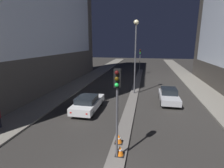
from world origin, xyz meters
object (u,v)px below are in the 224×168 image
object	(u,v)px
street_lamp	(136,43)
traffic_cone_far	(119,139)
traffic_light_mid	(140,56)
traffic_cone_near	(120,150)
car_right_lane	(169,95)
car_left_lane	(88,103)
traffic_light_near	(117,95)

from	to	relation	value
street_lamp	traffic_cone_far	distance (m)	12.40
traffic_light_mid	traffic_cone_near	distance (m)	26.08
car_right_lane	traffic_cone_far	bearing A→B (deg)	-113.69
traffic_cone_near	car_left_lane	world-z (taller)	car_left_lane
traffic_light_mid	car_left_lane	bearing A→B (deg)	-100.78
car_left_lane	traffic_light_near	bearing A→B (deg)	-59.00
traffic_cone_near	car_right_lane	distance (m)	10.65
traffic_light_near	street_lamp	world-z (taller)	street_lamp
traffic_cone_near	car_right_lane	bearing A→B (deg)	70.05
traffic_light_mid	street_lamp	distance (m)	13.88
traffic_cone_near	car_right_lane	size ratio (longest dim) A/B	0.13
traffic_cone_far	car_left_lane	size ratio (longest dim) A/B	0.12
car_left_lane	traffic_light_mid	bearing A→B (deg)	79.22
traffic_cone_far	car_right_lane	bearing A→B (deg)	66.31
traffic_light_mid	car_right_lane	xyz separation A→B (m)	(3.77, -15.88, -2.90)
traffic_cone_near	traffic_cone_far	size ratio (longest dim) A/B	1.01
street_lamp	traffic_light_mid	bearing A→B (deg)	90.00
street_lamp	car_left_lane	xyz separation A→B (m)	(-3.77, -6.15, -5.28)
traffic_light_near	car_left_lane	xyz separation A→B (m)	(-3.77, 6.28, -2.89)
traffic_light_near	street_lamp	xyz separation A→B (m)	(0.00, 12.43, 2.40)
traffic_light_near	traffic_cone_near	distance (m)	3.22
car_left_lane	traffic_cone_far	bearing A→B (deg)	-53.27
traffic_light_mid	car_left_lane	size ratio (longest dim) A/B	1.02
traffic_cone_far	traffic_light_mid	bearing A→B (deg)	89.75
car_left_lane	car_right_lane	xyz separation A→B (m)	(7.55, 3.93, -0.02)
traffic_cone_far	car_right_lane	size ratio (longest dim) A/B	0.12
traffic_cone_far	car_left_lane	distance (m)	6.14
street_lamp	car_left_lane	size ratio (longest dim) A/B	1.81
traffic_light_near	traffic_cone_far	distance (m)	3.50
street_lamp	car_right_lane	bearing A→B (deg)	-30.42
street_lamp	traffic_cone_far	xyz separation A→B (m)	(-0.11, -11.06, -5.61)
traffic_light_near	street_lamp	bearing A→B (deg)	90.00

